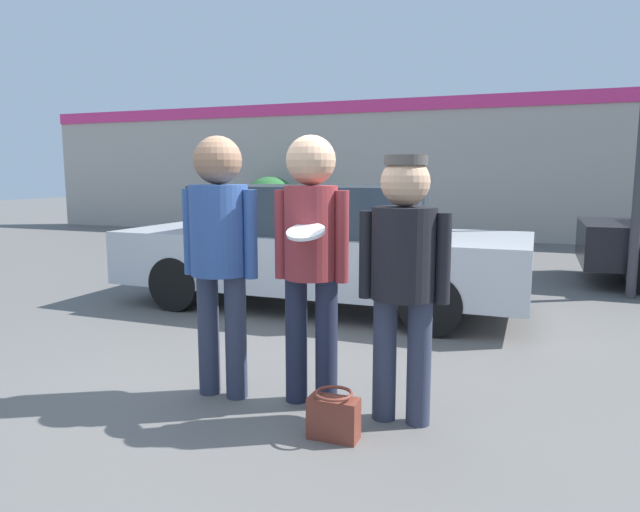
% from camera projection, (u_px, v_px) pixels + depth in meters
% --- Properties ---
extents(ground_plane, '(56.00, 56.00, 0.00)m').
position_uv_depth(ground_plane, '(276.00, 395.00, 4.06)').
color(ground_plane, '#5B5956').
extents(storefront_building, '(24.00, 0.22, 3.35)m').
position_uv_depth(storefront_building, '(463.00, 168.00, 13.38)').
color(storefront_building, '#B2A89E').
rests_on(storefront_building, ground).
extents(person_left, '(0.57, 0.40, 1.82)m').
position_uv_depth(person_left, '(220.00, 240.00, 3.91)').
color(person_left, '#2D3347').
rests_on(person_left, ground).
extents(person_middle_with_frisbee, '(0.52, 0.54, 1.81)m').
position_uv_depth(person_middle_with_frisbee, '(311.00, 245.00, 3.77)').
color(person_middle_with_frisbee, '#1E2338').
rests_on(person_middle_with_frisbee, ground).
extents(person_right, '(0.57, 0.40, 1.67)m').
position_uv_depth(person_right, '(404.00, 264.00, 3.49)').
color(person_right, '#2D3347').
rests_on(person_right, ground).
extents(parked_car_near, '(4.72, 1.81, 1.42)m').
position_uv_depth(parked_car_near, '(318.00, 246.00, 6.72)').
color(parked_car_near, '#B7BABF').
rests_on(parked_car_near, ground).
extents(shrub, '(1.50, 1.50, 1.50)m').
position_uv_depth(shrub, '(271.00, 206.00, 14.26)').
color(shrub, '#2D6B33').
rests_on(shrub, ground).
extents(handbag, '(0.30, 0.23, 0.29)m').
position_uv_depth(handbag, '(334.00, 416.00, 3.37)').
color(handbag, brown).
rests_on(handbag, ground).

